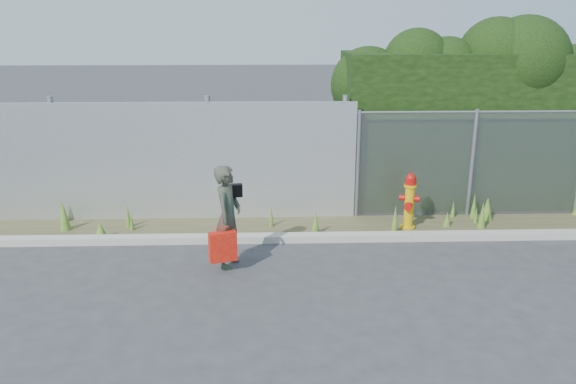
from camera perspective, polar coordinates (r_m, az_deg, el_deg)
The scene contains 10 objects.
ground at distance 7.96m, azimuth 2.52°, elevation -9.89°, with size 80.00×80.00×0.00m, color #373739.
curb at distance 9.57m, azimuth 1.72°, elevation -4.66°, with size 16.00×0.22×0.12m, color #A7A397.
weed_strip at distance 10.19m, azimuth 5.28°, elevation -2.90°, with size 16.00×1.30×0.53m.
corrugated_fence at distance 10.72m, azimuth -16.25°, elevation 2.92°, with size 8.50×0.21×2.30m.
chainlink_fence at distance 11.46m, azimuth 23.13°, elevation 2.73°, with size 6.50×0.07×2.05m.
hedge at distance 12.31m, azimuth 23.07°, elevation 8.32°, with size 7.55×1.96×3.71m.
fire_hydrant at distance 10.18m, azimuth 12.24°, elevation -0.98°, with size 0.35×0.32×1.06m.
woman at distance 8.45m, azimuth -6.12°, elevation -2.50°, with size 0.57×0.38×1.58m, color #0F6445.
red_tote_bag at distance 8.32m, azimuth -6.64°, elevation -5.52°, with size 0.40×0.15×0.53m.
black_shoulder_bag at distance 8.51m, azimuth -5.54°, elevation 0.15°, with size 0.26×0.11×0.20m.
Camera 1 is at (-0.57, -7.06, 3.62)m, focal length 35.00 mm.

